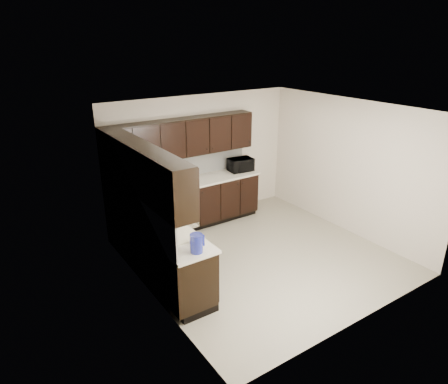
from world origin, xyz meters
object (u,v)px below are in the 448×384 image
object	(u,v)px
microwave	(241,165)
storage_bin	(157,211)
sink	(171,237)
blue_pitcher	(196,243)
toaster_oven	(155,183)

from	to	relation	value
microwave	storage_bin	distance (m)	2.62
sink	microwave	world-z (taller)	microwave
microwave	storage_bin	bearing A→B (deg)	-149.52
blue_pitcher	storage_bin	bearing A→B (deg)	87.39
toaster_oven	blue_pitcher	xyz separation A→B (m)	(-0.51, -2.37, 0.01)
storage_bin	blue_pitcher	distance (m)	1.25
sink	blue_pitcher	distance (m)	0.69
sink	blue_pitcher	bearing A→B (deg)	-87.54
microwave	blue_pitcher	distance (m)	3.36
toaster_oven	storage_bin	distance (m)	1.22
microwave	storage_bin	xyz separation A→B (m)	(-2.38, -1.11, -0.04)
microwave	toaster_oven	distance (m)	1.90
toaster_oven	storage_bin	bearing A→B (deg)	-112.31
sink	blue_pitcher	world-z (taller)	sink
microwave	toaster_oven	world-z (taller)	microwave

